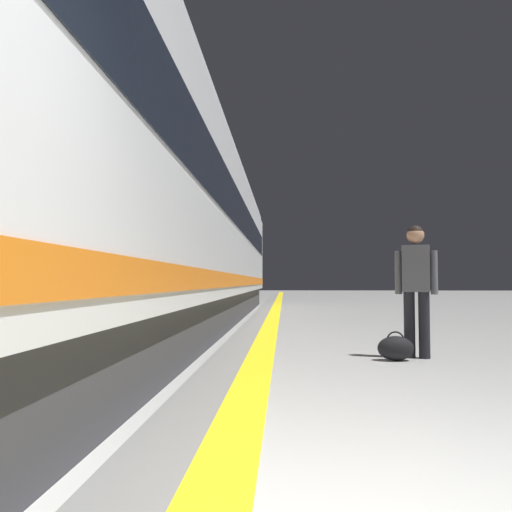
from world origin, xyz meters
TOP-DOWN VIEW (x-y plane):
  - safety_line_strip at (-0.90, 10.00)m, footprint 0.36×80.00m
  - tactile_edge_band at (-1.23, 10.00)m, footprint 0.62×80.00m
  - high_speed_train at (-3.01, 8.83)m, footprint 2.94×27.13m
  - passenger_near at (1.10, 5.36)m, footprint 0.51×0.29m
  - duffel_bag_near at (0.78, 5.13)m, footprint 0.44×0.26m

SIDE VIEW (x-z plane):
  - tactile_edge_band at x=-1.23m, z-range 0.00..0.01m
  - safety_line_strip at x=-0.90m, z-range 0.00..0.01m
  - duffel_bag_near at x=0.78m, z-range -0.03..0.33m
  - passenger_near at x=1.10m, z-range 0.14..1.83m
  - high_speed_train at x=-3.01m, z-range 0.01..4.99m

